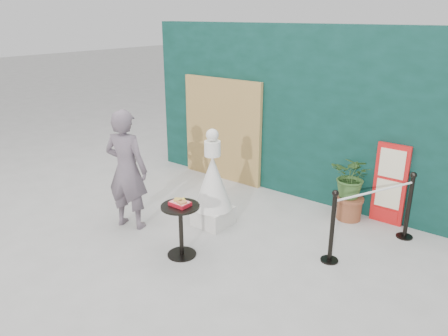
{
  "coord_description": "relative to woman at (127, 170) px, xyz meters",
  "views": [
    {
      "loc": [
        3.72,
        -3.59,
        3.17
      ],
      "look_at": [
        0.0,
        1.2,
        1.0
      ],
      "focal_mm": 35.0,
      "sensor_mm": 36.0,
      "label": 1
    }
  ],
  "objects": [
    {
      "name": "stanchion_barrier",
      "position": [
        3.23,
        1.6,
        -0.44
      ],
      "size": [
        0.84,
        1.54,
        1.03
      ],
      "color": "black",
      "rests_on": "ground"
    },
    {
      "name": "statue",
      "position": [
        1.0,
        0.83,
        -0.29
      ],
      "size": [
        0.61,
        0.61,
        1.56
      ],
      "color": "silver",
      "rests_on": "ground"
    },
    {
      "name": "back_wall",
      "position": [
        1.23,
        2.76,
        0.57
      ],
      "size": [
        6.0,
        0.3,
        3.0
      ],
      "primitive_type": "cube",
      "color": "black",
      "rests_on": "ground"
    },
    {
      "name": "woman",
      "position": [
        0.0,
        0.0,
        0.0
      ],
      "size": [
        0.78,
        0.62,
        1.86
      ],
      "primitive_type": "imported",
      "rotation": [
        0.0,
        0.0,
        3.44
      ],
      "color": "#645560",
      "rests_on": "ground"
    },
    {
      "name": "cafe_table",
      "position": [
        1.25,
        -0.16,
        -0.43
      ],
      "size": [
        0.52,
        0.52,
        0.75
      ],
      "color": "black",
      "rests_on": "ground"
    },
    {
      "name": "bamboo_fence",
      "position": [
        -0.17,
        2.55,
        0.07
      ],
      "size": [
        1.8,
        0.08,
        2.0
      ],
      "primitive_type": "cube",
      "color": "tan",
      "rests_on": "ground"
    },
    {
      "name": "ground",
      "position": [
        1.23,
        -0.39,
        -0.93
      ],
      "size": [
        60.0,
        60.0,
        0.0
      ],
      "primitive_type": "plane",
      "color": "#ADAAA5",
      "rests_on": "ground"
    },
    {
      "name": "menu_board",
      "position": [
        3.13,
        2.56,
        -0.28
      ],
      "size": [
        0.5,
        0.07,
        1.3
      ],
      "color": "red",
      "rests_on": "ground"
    },
    {
      "name": "planter",
      "position": [
        2.62,
        2.33,
        -0.3
      ],
      "size": [
        0.64,
        0.55,
        1.08
      ],
      "color": "brown",
      "rests_on": "ground"
    },
    {
      "name": "food_basket",
      "position": [
        1.25,
        -0.16,
        -0.14
      ],
      "size": [
        0.26,
        0.19,
        0.11
      ],
      "color": "#AF1220",
      "rests_on": "cafe_table"
    }
  ]
}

